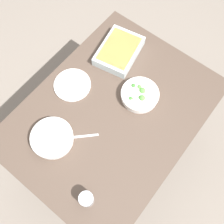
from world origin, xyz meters
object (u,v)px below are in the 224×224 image
at_px(broccoli_bowl, 140,95).
at_px(drink_cup, 87,199).
at_px(spoon_by_stew, 78,137).
at_px(side_plate, 72,85).
at_px(baking_dish, 119,51).
at_px(stew_bowl, 52,138).

distance_m(broccoli_bowl, drink_cup, 0.64).
distance_m(broccoli_bowl, spoon_by_stew, 0.43).
distance_m(broccoli_bowl, side_plate, 0.40).
height_order(broccoli_bowl, side_plate, broccoli_bowl).
xyz_separation_m(side_plate, spoon_by_stew, (0.22, 0.24, -0.00)).
xyz_separation_m(baking_dish, side_plate, (0.35, -0.08, -0.03)).
xyz_separation_m(broccoli_bowl, spoon_by_stew, (0.41, -0.12, -0.03)).
xyz_separation_m(stew_bowl, spoon_by_stew, (-0.10, 0.10, -0.03)).
bearing_deg(spoon_by_stew, broccoli_bowl, 163.59).
distance_m(drink_cup, spoon_by_stew, 0.34).
bearing_deg(stew_bowl, side_plate, -155.78).
bearing_deg(baking_dish, drink_cup, 27.53).
bearing_deg(drink_cup, baking_dish, -152.47).
bearing_deg(broccoli_bowl, drink_cup, 12.08).
xyz_separation_m(drink_cup, spoon_by_stew, (-0.22, -0.25, -0.03)).
bearing_deg(drink_cup, stew_bowl, -109.50).
relative_size(stew_bowl, side_plate, 1.05).
bearing_deg(spoon_by_stew, baking_dish, -164.53).
bearing_deg(side_plate, stew_bowl, 24.22).
distance_m(baking_dish, side_plate, 0.36).
relative_size(stew_bowl, drink_cup, 2.72).
bearing_deg(drink_cup, side_plate, -131.86).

